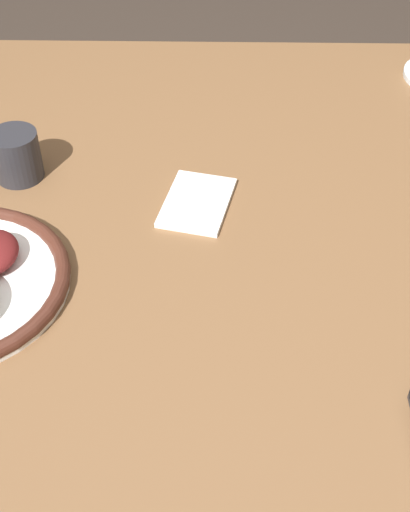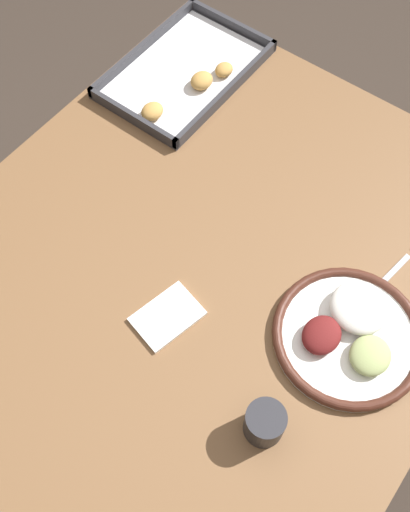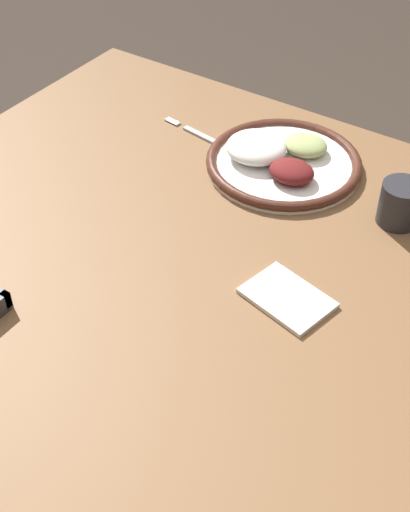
# 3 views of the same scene
# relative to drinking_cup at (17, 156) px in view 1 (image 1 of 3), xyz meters

# --- Properties ---
(dining_table) EXTENTS (1.28, 1.06, 0.77)m
(dining_table) POSITION_rel_drinking_cup_xyz_m (0.19, 0.29, -0.13)
(dining_table) COLOR brown
(dining_table) RESTS_ON ground_plane
(drinking_cup) EXTENTS (0.07, 0.07, 0.08)m
(drinking_cup) POSITION_rel_drinking_cup_xyz_m (0.00, 0.00, 0.00)
(drinking_cup) COLOR #28282D
(drinking_cup) RESTS_ON dining_table
(napkin) EXTENTS (0.15, 0.12, 0.01)m
(napkin) POSITION_rel_drinking_cup_xyz_m (0.06, 0.27, -0.03)
(napkin) COLOR white
(napkin) RESTS_ON dining_table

